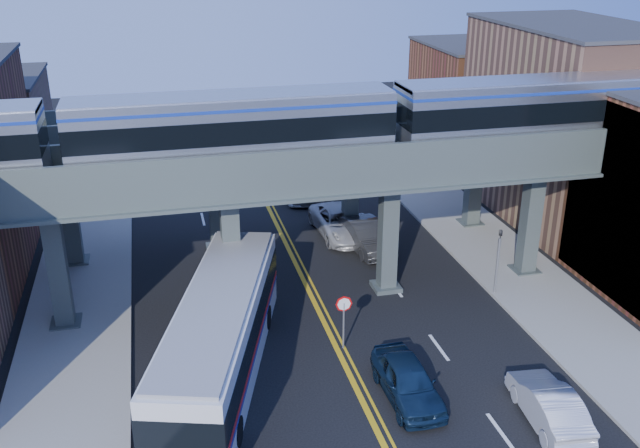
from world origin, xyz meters
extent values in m
plane|color=black|center=(0.00, 0.00, 0.00)|extent=(120.00, 120.00, 0.00)
cube|color=gray|center=(-11.50, 10.00, 0.08)|extent=(5.00, 70.00, 0.16)
cube|color=gray|center=(11.50, 10.00, 0.08)|extent=(5.00, 70.00, 0.16)
cube|color=#875945|center=(18.50, 16.00, 6.00)|extent=(8.00, 14.00, 12.00)
cube|color=brown|center=(18.50, 29.00, 4.50)|extent=(8.00, 10.00, 9.00)
cube|color=teal|center=(14.55, 4.00, 4.75)|extent=(0.10, 9.50, 9.50)
cube|color=#434E4C|center=(-12.00, 8.00, 3.00)|extent=(0.85, 0.85, 6.00)
cube|color=#434E4C|center=(-4.00, 8.00, 3.00)|extent=(0.85, 0.85, 6.00)
cube|color=#434E4C|center=(4.00, 8.00, 3.00)|extent=(0.85, 0.85, 6.00)
cube|color=#434E4C|center=(12.00, 8.00, 3.00)|extent=(0.85, 0.85, 6.00)
cube|color=#4E5955|center=(0.00, 8.00, 6.70)|extent=(52.00, 3.60, 1.40)
cube|color=#434E4C|center=(-12.00, 15.00, 3.00)|extent=(0.85, 0.85, 6.00)
cube|color=#434E4C|center=(-4.00, 15.00, 3.00)|extent=(0.85, 0.85, 6.00)
cube|color=#434E4C|center=(4.00, 15.00, 3.00)|extent=(0.85, 0.85, 6.00)
cube|color=#434E4C|center=(12.00, 15.00, 3.00)|extent=(0.85, 0.85, 6.00)
cube|color=#4E5955|center=(0.00, 15.00, 6.70)|extent=(52.00, 3.60, 1.40)
cube|color=black|center=(-8.31, 8.00, 7.52)|extent=(2.11, 2.11, 0.24)
cube|color=black|center=(1.04, 8.00, 7.52)|extent=(2.11, 2.11, 0.24)
cube|color=#AFB2B9|center=(-3.64, 8.00, 9.18)|extent=(14.60, 2.79, 3.07)
cube|color=black|center=(-3.64, 8.00, 9.33)|extent=(14.62, 2.85, 1.06)
cube|color=black|center=(7.09, 8.00, 7.52)|extent=(2.11, 2.11, 0.24)
cube|color=black|center=(16.44, 8.00, 7.52)|extent=(2.11, 2.11, 0.24)
cube|color=#AFB2B9|center=(11.77, 8.00, 9.18)|extent=(14.60, 2.79, 3.07)
cube|color=black|center=(11.77, 8.00, 9.33)|extent=(14.62, 2.85, 1.06)
cylinder|color=slate|center=(0.30, 3.00, 1.15)|extent=(0.09, 0.09, 2.30)
cylinder|color=red|center=(0.30, 3.00, 2.25)|extent=(0.76, 0.04, 0.76)
cylinder|color=slate|center=(9.20, 6.00, 1.60)|extent=(0.12, 0.12, 3.20)
imported|color=black|center=(9.20, 6.00, 3.65)|extent=(0.15, 0.18, 0.90)
cube|color=silver|center=(-5.22, 2.26, 1.77)|extent=(6.91, 13.99, 3.55)
cube|color=black|center=(-5.22, 2.26, 2.23)|extent=(6.98, 14.05, 1.20)
cube|color=#B21419|center=(-5.22, 2.26, 1.43)|extent=(6.97, 14.05, 0.21)
cylinder|color=black|center=(-6.52, -1.93, 0.57)|extent=(3.28, 2.00, 1.14)
cylinder|color=black|center=(-4.08, 5.94, 0.57)|extent=(3.28, 2.00, 1.14)
imported|color=#0F2139|center=(1.80, -1.17, 0.81)|extent=(1.96, 4.78, 1.62)
imported|color=#272729|center=(4.40, 13.05, 0.86)|extent=(2.37, 5.38, 1.72)
imported|color=#BBBBBD|center=(3.54, 15.37, 0.83)|extent=(3.02, 6.07, 1.65)
imported|color=#B7B7BC|center=(2.69, 23.17, 0.92)|extent=(2.91, 6.48, 1.84)
imported|color=silver|center=(6.50, -3.85, 0.77)|extent=(2.06, 4.81, 1.54)
camera|label=1|loc=(-7.22, -23.49, 17.47)|focal=40.00mm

